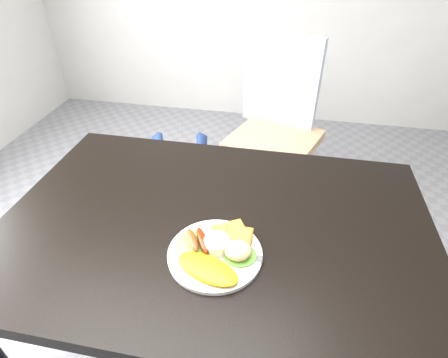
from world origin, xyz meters
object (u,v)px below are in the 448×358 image
(dining_chair, at_px, (274,141))
(plate, at_px, (215,254))
(dining_table, at_px, (216,226))
(person, at_px, (172,118))

(dining_chair, bearing_deg, plate, -73.64)
(dining_table, distance_m, plate, 0.13)
(dining_table, xyz_separation_m, plate, (0.03, -0.12, 0.03))
(dining_chair, bearing_deg, dining_table, -75.63)
(dining_table, height_order, plate, plate)
(dining_chair, bearing_deg, person, -109.02)
(dining_table, bearing_deg, dining_chair, 83.55)
(dining_table, distance_m, dining_chair, 1.04)
(person, bearing_deg, dining_chair, -148.20)
(plate, bearing_deg, person, 116.01)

